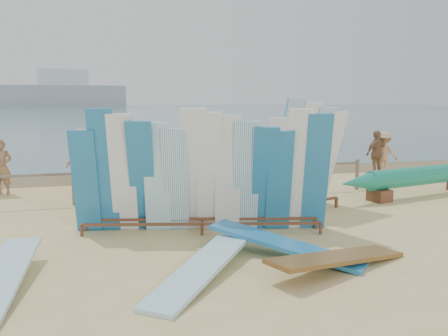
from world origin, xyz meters
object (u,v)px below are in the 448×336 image
object	(u,v)px
beachgoer_10	(377,154)
beachgoer_5	(115,156)
flat_board_a	(3,290)
stroller	(249,174)
main_surfboard_rack	(202,177)
beachgoer_3	(82,158)
flat_board_b	(200,279)
beachgoer_7	(243,157)
beach_chair_right	(205,180)
beach_chair_left	(190,182)
beachgoer_1	(2,167)
outrigger_canoe	(422,177)
vendor_table	(270,195)
beachgoer_4	(85,161)
side_surfboard_rack	(302,161)
beachgoer_extra_0	(384,154)
flat_board_d	(285,257)
flat_board_c	(338,269)
beachgoer_6	(274,157)

from	to	relation	value
beachgoer_10	beachgoer_5	bearing A→B (deg)	-25.53
flat_board_a	stroller	xyz separation A→B (m)	(5.66, 6.21, 0.46)
main_surfboard_rack	beachgoer_3	size ratio (longest dim) A/B	2.84
flat_board_b	beachgoer_7	world-z (taller)	beachgoer_7
stroller	beachgoer_7	distance (m)	1.54
main_surfboard_rack	beach_chair_right	world-z (taller)	main_surfboard_rack
beachgoer_5	main_surfboard_rack	bearing A→B (deg)	171.46
beach_chair_left	beachgoer_1	bearing A→B (deg)	-166.79
outrigger_canoe	vendor_table	distance (m)	4.62
beachgoer_10	stroller	bearing A→B (deg)	-1.28
outrigger_canoe	beach_chair_right	size ratio (longest dim) A/B	6.50
beachgoer_10	beachgoer_4	world-z (taller)	beachgoer_4
vendor_table	side_surfboard_rack	bearing A→B (deg)	-9.13
beachgoer_extra_0	beachgoer_5	bearing A→B (deg)	42.69
side_surfboard_rack	beach_chair_left	distance (m)	3.98
side_surfboard_rack	flat_board_d	size ratio (longest dim) A/B	0.99
beachgoer_1	flat_board_c	bearing A→B (deg)	-40.97
flat_board_a	beach_chair_right	xyz separation A→B (m)	(4.44, 6.66, 0.26)
flat_board_c	beachgoer_1	size ratio (longest dim) A/B	1.73
flat_board_a	flat_board_b	bearing A→B (deg)	-1.52
beach_chair_left	beachgoer_6	xyz separation A→B (m)	(2.49, -0.34, 0.69)
outrigger_canoe	flat_board_c	xyz separation A→B (m)	(-5.06, -4.58, -0.53)
flat_board_d	beachgoer_3	size ratio (longest dim) A/B	1.52
beachgoer_1	beachgoer_5	distance (m)	3.62
flat_board_b	outrigger_canoe	bearing A→B (deg)	69.10
side_surfboard_rack	flat_board_c	distance (m)	4.13
main_surfboard_rack	beachgoer_6	bearing A→B (deg)	66.56
flat_board_d	vendor_table	bearing A→B (deg)	27.70
beach_chair_left	beachgoer_7	bearing A→B (deg)	49.85
vendor_table	beachgoer_7	world-z (taller)	beachgoer_7
flat_board_a	beachgoer_7	distance (m)	9.74
stroller	beachgoer_5	distance (m)	4.72
beachgoer_3	beachgoer_6	world-z (taller)	beachgoer_6
beachgoer_4	beach_chair_right	bearing A→B (deg)	-52.96
beachgoer_7	beachgoer_6	xyz separation A→B (m)	(0.52, -1.43, 0.16)
main_surfboard_rack	beachgoer_3	distance (m)	6.37
flat_board_a	flat_board_d	bearing A→B (deg)	8.63
main_surfboard_rack	outrigger_canoe	distance (m)	6.98
beachgoer_6	flat_board_b	bearing A→B (deg)	15.45
outrigger_canoe	flat_board_d	distance (m)	6.84
outrigger_canoe	beachgoer_5	size ratio (longest dim) A/B	3.74
stroller	beachgoer_extra_0	xyz separation A→B (m)	(5.41, 1.31, 0.31)
flat_board_a	stroller	size ratio (longest dim) A/B	2.36
vendor_table	flat_board_c	world-z (taller)	vendor_table
main_surfboard_rack	side_surfboard_rack	xyz separation A→B (m)	(2.68, 1.22, 0.09)
main_surfboard_rack	beachgoer_10	world-z (taller)	main_surfboard_rack
flat_board_c	beachgoer_10	world-z (taller)	beachgoer_10
stroller	beachgoer_10	xyz separation A→B (m)	(5.02, 1.18, 0.34)
beach_chair_right	beachgoer_3	xyz separation A→B (m)	(-3.52, 1.35, 0.63)
beach_chair_right	beachgoer_4	bearing A→B (deg)	143.59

